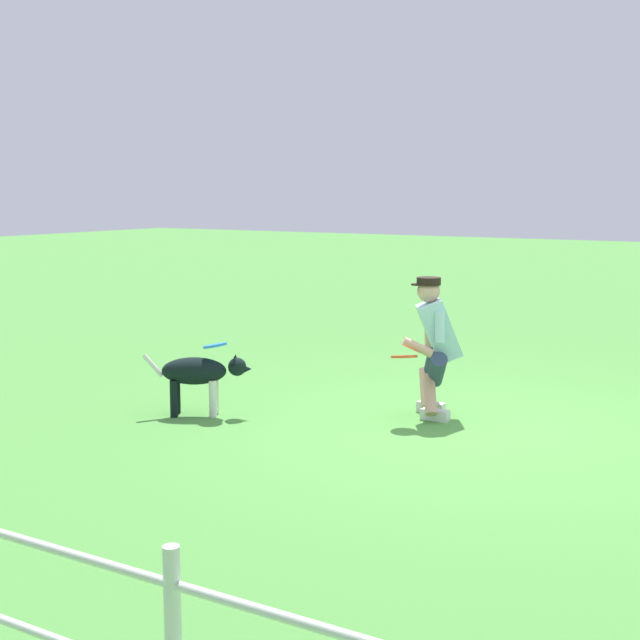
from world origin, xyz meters
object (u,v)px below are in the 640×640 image
at_px(dog, 200,374).
at_px(frisbee_held, 404,357).
at_px(person, 435,342).
at_px(frisbee_flying, 215,345).

distance_m(dog, frisbee_held, 1.90).
bearing_deg(dog, frisbee_held, -8.04).
distance_m(person, frisbee_held, 0.40).
height_order(person, frisbee_held, person).
xyz_separation_m(person, frisbee_flying, (1.75, 1.01, -0.04)).
xyz_separation_m(person, dog, (1.87, 1.09, -0.30)).
bearing_deg(frisbee_flying, frisbee_held, -158.44).
xyz_separation_m(person, frisbee_held, (0.13, 0.36, -0.09)).
bearing_deg(frisbee_held, dog, 22.50).
height_order(person, frisbee_flying, person).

